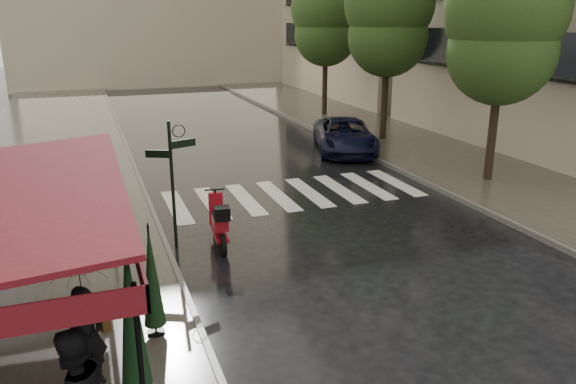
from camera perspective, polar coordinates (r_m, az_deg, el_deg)
ground at (r=11.57m, az=-2.84°, el=-10.26°), size 120.00×120.00×0.00m
sidewalk_near at (r=22.49m, az=-23.34°, el=2.34°), size 6.00×60.00×0.12m
sidewalk_far at (r=26.04m, az=11.01°, el=5.37°), size 5.50×60.00×0.12m
curb_near at (r=22.49m, az=-15.60°, el=3.18°), size 0.12×60.00×0.16m
curb_far at (r=24.74m, az=5.41°, el=5.02°), size 0.12×60.00×0.16m
crosswalk at (r=17.72m, az=0.57°, el=-0.18°), size 7.85×3.20×0.01m
signpost at (r=13.40m, az=-11.69°, el=1.76°), size 1.17×0.29×3.10m
tree_near at (r=19.42m, az=21.19°, el=16.18°), size 3.80×3.80×7.99m
tree_mid at (r=25.12m, az=10.23°, el=17.70°), size 3.80×3.80×8.34m
tree_far at (r=31.46m, az=3.90°, el=17.58°), size 3.80×3.80×8.16m
pedestrian_with_umbrella at (r=8.54m, az=-20.23°, el=-9.01°), size 1.22×1.23×2.41m
scooter at (r=13.68m, az=-6.99°, el=-3.20°), size 0.57×1.90×1.25m
parked_car at (r=23.30m, az=5.79°, el=5.74°), size 3.61×5.32×1.35m
parasol_front at (r=8.21m, az=-15.64°, el=-11.97°), size 0.44×0.44×2.44m
parasol_back at (r=9.78m, az=-13.67°, el=-8.37°), size 0.37×0.37×2.00m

